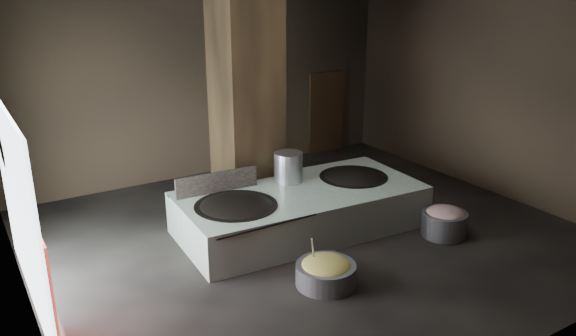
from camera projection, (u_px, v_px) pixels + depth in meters
floor at (308, 238)px, 11.00m from camera, size 10.00×9.00×0.10m
back_wall at (207, 85)px, 13.92m from camera, size 10.00×0.10×4.50m
front_wall at (525, 206)px, 6.60m from camera, size 10.00×0.10×4.50m
left_wall at (6, 172)px, 7.74m from camera, size 0.10×9.00×4.50m
right_wall at (493, 95)px, 12.78m from camera, size 0.10×9.00×4.50m
pillar at (246, 106)px, 11.64m from camera, size 1.20×1.20×4.50m
hearth_platform at (301, 209)px, 11.16m from camera, size 4.91×2.55×0.83m
platform_cap at (301, 191)px, 11.03m from camera, size 4.68×2.25×0.03m
wok_left at (236, 210)px, 10.29m from camera, size 1.51×1.51×0.42m
wok_left_rim at (236, 206)px, 10.27m from camera, size 1.54×1.54×0.05m
wok_right at (353, 180)px, 11.77m from camera, size 1.40×1.40×0.40m
wok_right_rim at (353, 177)px, 11.75m from camera, size 1.44×1.44×0.05m
stock_pot at (288, 167)px, 11.40m from camera, size 0.58×0.58×0.62m
splash_guard at (217, 183)px, 10.84m from camera, size 1.67×0.16×0.42m
cook at (278, 156)px, 12.91m from camera, size 0.76×0.63×1.78m
veg_basin at (326, 274)px, 9.18m from camera, size 1.27×1.27×0.37m
veg_fill at (326, 265)px, 9.13m from camera, size 0.81×0.81×0.25m
ladle at (313, 253)px, 9.11m from camera, size 0.30×0.30×0.70m
meat_basin at (444, 224)px, 10.93m from camera, size 0.92×0.92×0.48m
meat_fill at (445, 214)px, 10.86m from camera, size 0.73×0.73×0.28m
doorway_near at (253, 125)px, 14.81m from camera, size 1.18×0.08×2.38m
doorway_near_glow at (257, 129)px, 14.60m from camera, size 0.90×0.04×2.12m
doorway_far at (327, 114)px, 16.01m from camera, size 1.18×0.08×2.38m
doorway_far_glow at (324, 115)px, 16.00m from camera, size 0.83×0.04×1.97m
left_opening at (19, 209)px, 8.16m from camera, size 0.04×4.20×3.10m
pavilion_sliver at (48, 293)px, 7.39m from camera, size 0.05×0.90×1.70m
tree_silhouette at (10, 150)px, 8.90m from camera, size 0.28×1.10×1.10m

